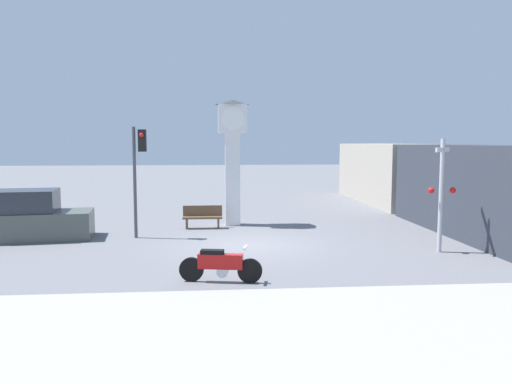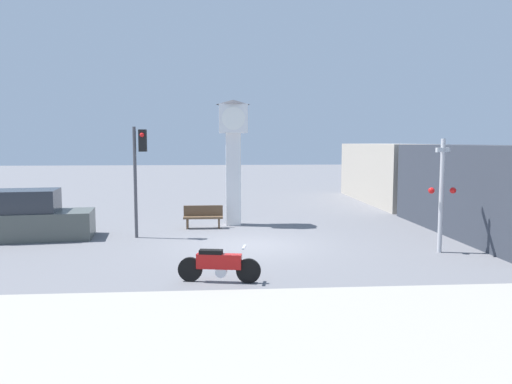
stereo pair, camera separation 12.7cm
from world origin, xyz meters
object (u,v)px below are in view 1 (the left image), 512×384
object	(u,v)px
motorcycle	(220,265)
bench	(203,216)
clock_tower	(232,143)
freight_train	(422,180)
traffic_light	(138,162)
railroad_crossing_signal	(441,191)
parked_car	(29,219)

from	to	relation	value
motorcycle	bench	bearing A→B (deg)	104.42
clock_tower	freight_train	xyz separation A→B (m)	(9.24, 2.22, -1.79)
traffic_light	motorcycle	bearing A→B (deg)	-64.90
motorcycle	traffic_light	distance (m)	7.16
motorcycle	traffic_light	world-z (taller)	traffic_light
clock_tower	traffic_light	world-z (taller)	clock_tower
clock_tower	railroad_crossing_signal	distance (m)	8.80
motorcycle	railroad_crossing_signal	distance (m)	7.76
freight_train	railroad_crossing_signal	distance (m)	8.56
bench	freight_train	bearing A→B (deg)	15.75
railroad_crossing_signal	parked_car	xyz separation A→B (m)	(-13.84, 3.27, -1.23)
railroad_crossing_signal	parked_car	size ratio (longest dim) A/B	0.82
clock_tower	traffic_light	xyz separation A→B (m)	(-3.51, -2.60, -0.68)
freight_train	traffic_light	xyz separation A→B (m)	(-12.75, -4.82, 1.10)
railroad_crossing_signal	bench	world-z (taller)	railroad_crossing_signal
traffic_light	railroad_crossing_signal	bearing A→B (deg)	-18.12
clock_tower	parked_car	world-z (taller)	clock_tower
motorcycle	railroad_crossing_signal	world-z (taller)	railroad_crossing_signal
freight_train	bench	size ratio (longest dim) A/B	13.13
motorcycle	clock_tower	xyz separation A→B (m)	(0.64, 8.73, 3.04)
clock_tower	freight_train	world-z (taller)	clock_tower
railroad_crossing_signal	traffic_light	bearing A→B (deg)	161.88
traffic_light	bench	world-z (taller)	traffic_light
clock_tower	freight_train	distance (m)	9.67
clock_tower	traffic_light	size ratio (longest dim) A/B	1.30
railroad_crossing_signal	parked_car	bearing A→B (deg)	166.70
freight_train	traffic_light	world-z (taller)	traffic_light
motorcycle	freight_train	world-z (taller)	freight_train
railroad_crossing_signal	bench	size ratio (longest dim) A/B	2.26
freight_train	traffic_light	bearing A→B (deg)	-159.29
clock_tower	parked_car	distance (m)	8.33
motorcycle	bench	size ratio (longest dim) A/B	1.30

